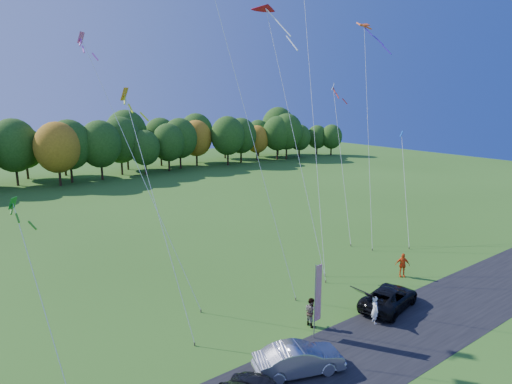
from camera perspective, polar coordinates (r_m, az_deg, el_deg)
ground at (r=28.94m, az=7.52°, el=-15.73°), size 160.00×160.00×0.00m
asphalt_strip at (r=26.65m, az=13.92°, el=-18.63°), size 90.00×6.00×0.01m
tree_line at (r=76.38m, az=-22.94°, el=1.03°), size 116.00×12.00×10.00m
black_suv at (r=31.22m, az=16.30°, el=-12.56°), size 5.37×3.34×1.39m
silver_sedan at (r=23.95m, az=5.38°, el=-20.07°), size 4.75×2.99×1.48m
person_tailgate_a at (r=29.06m, az=14.63°, el=-14.05°), size 0.61×0.72×1.69m
person_tailgate_b at (r=28.09m, az=6.88°, el=-14.64°), size 0.76×0.92×1.74m
person_east at (r=36.37m, az=17.83°, el=-8.68°), size 1.09×1.05×1.82m
feather_flag at (r=26.17m, az=7.69°, el=-12.33°), size 0.58×0.13×4.39m
kite_delta_blue at (r=30.63m, az=-2.81°, el=15.20°), size 5.08×9.70×30.93m
kite_parafoil_orange at (r=38.93m, az=7.04°, el=10.70°), size 8.87×11.39×25.57m
kite_delta_red at (r=35.77m, az=4.65°, el=7.67°), size 2.93×10.32×21.67m
kite_parafoil_rainbow at (r=43.74m, az=13.84°, el=7.41°), size 7.15×7.23×20.58m
kite_diamond_yellow at (r=25.86m, az=-12.11°, el=-2.75°), size 1.68×5.96×14.21m
kite_diamond_green at (r=24.43m, az=-25.52°, el=-11.18°), size 1.01×6.81×8.69m
kite_diamond_white at (r=44.15m, az=10.64°, el=3.79°), size 4.36×6.97×14.89m
kite_diamond_pink at (r=29.84m, az=-14.26°, el=2.36°), size 4.33×8.52×17.72m
kite_diamond_blue_low at (r=45.09m, az=18.14°, el=0.55°), size 5.47×5.57×10.21m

